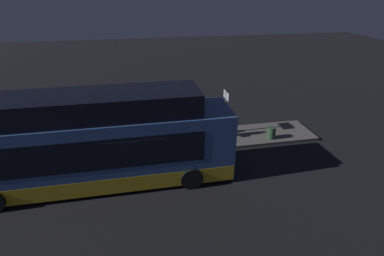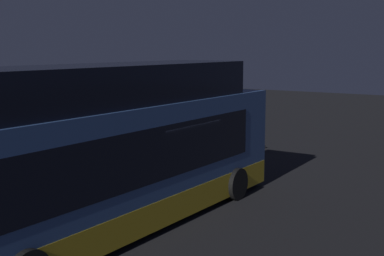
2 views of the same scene
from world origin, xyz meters
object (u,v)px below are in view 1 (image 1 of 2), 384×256
Objects in this scene: sign_post at (226,106)px; trash_bin at (271,133)px; suitcase at (208,129)px; passenger_waiting at (219,123)px; bus_lead at (88,146)px; passenger_boarding at (193,120)px.

sign_post reaches higher than trash_bin.
suitcase is 1.63m from sign_post.
passenger_waiting is 2.98m from trash_bin.
bus_lead is 7.13× the size of passenger_waiting.
passenger_boarding is at bearing -68.23° from passenger_waiting.
bus_lead is 18.33× the size of trash_bin.
passenger_waiting is (6.39, 2.76, -0.74)m from bus_lead.
sign_post is (0.96, 0.02, 1.31)m from suitcase.
suitcase is at bearing 161.05° from trash_bin.
passenger_waiting is at bearing 167.18° from trash_bin.
suitcase reaches higher than trash_bin.
trash_bin is at bearing -26.33° from sign_post.
passenger_waiting is 1.94× the size of suitcase.
sign_post reaches higher than passenger_boarding.
bus_lead reaches higher than passenger_waiting.
passenger_waiting is 0.67× the size of sign_post.
passenger_boarding is 1.07× the size of passenger_waiting.
bus_lead is at bearing -154.73° from sign_post.
passenger_waiting is 1.02m from sign_post.
passenger_boarding reaches higher than passenger_waiting.
trash_bin is at bearing 12.89° from bus_lead.
sign_post is (1.88, 0.09, 0.65)m from passenger_boarding.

